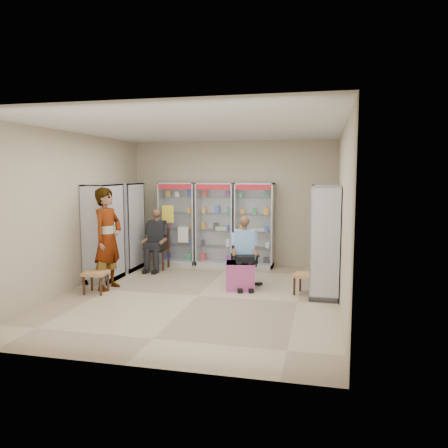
% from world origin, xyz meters
% --- Properties ---
extents(floor, '(6.00, 6.00, 0.00)m').
position_xyz_m(floor, '(0.00, 0.00, 0.00)').
color(floor, tan).
rests_on(floor, ground).
extents(room_shell, '(5.02, 6.02, 3.01)m').
position_xyz_m(room_shell, '(0.00, 0.00, 1.97)').
color(room_shell, tan).
rests_on(room_shell, ground).
extents(cabinet_back_left, '(0.90, 0.50, 2.00)m').
position_xyz_m(cabinet_back_left, '(-1.30, 2.73, 1.00)').
color(cabinet_back_left, '#B3B6BA').
rests_on(cabinet_back_left, floor).
extents(cabinet_back_mid, '(0.90, 0.50, 2.00)m').
position_xyz_m(cabinet_back_mid, '(-0.35, 2.73, 1.00)').
color(cabinet_back_mid, '#BBBDC3').
rests_on(cabinet_back_mid, floor).
extents(cabinet_back_right, '(0.90, 0.50, 2.00)m').
position_xyz_m(cabinet_back_right, '(0.60, 2.73, 1.00)').
color(cabinet_back_right, '#ADAFB5').
rests_on(cabinet_back_right, floor).
extents(cabinet_right_far, '(0.90, 0.50, 2.00)m').
position_xyz_m(cabinet_right_far, '(2.23, 1.60, 1.00)').
color(cabinet_right_far, '#AFB3B7').
rests_on(cabinet_right_far, floor).
extents(cabinet_right_near, '(0.90, 0.50, 2.00)m').
position_xyz_m(cabinet_right_near, '(2.23, 0.50, 1.00)').
color(cabinet_right_near, '#A3A5AA').
rests_on(cabinet_right_near, floor).
extents(cabinet_left_far, '(0.90, 0.50, 2.00)m').
position_xyz_m(cabinet_left_far, '(-2.23, 1.80, 1.00)').
color(cabinet_left_far, '#B6B9BD').
rests_on(cabinet_left_far, floor).
extents(cabinet_left_near, '(0.90, 0.50, 2.00)m').
position_xyz_m(cabinet_left_near, '(-2.23, 0.70, 1.00)').
color(cabinet_left_near, '#B2B3BA').
rests_on(cabinet_left_near, floor).
extents(wooden_chair, '(0.42, 0.42, 0.94)m').
position_xyz_m(wooden_chair, '(-1.55, 2.00, 0.47)').
color(wooden_chair, '#2F2112').
rests_on(wooden_chair, floor).
extents(seated_customer, '(0.44, 0.60, 1.34)m').
position_xyz_m(seated_customer, '(-1.55, 1.95, 0.67)').
color(seated_customer, black).
rests_on(seated_customer, floor).
extents(office_chair, '(0.68, 0.68, 1.03)m').
position_xyz_m(office_chair, '(0.70, 0.89, 0.51)').
color(office_chair, black).
rests_on(office_chair, floor).
extents(seated_shopkeeper, '(0.56, 0.68, 1.31)m').
position_xyz_m(seated_shopkeeper, '(0.70, 0.84, 0.65)').
color(seated_shopkeeper, '#79B3EF').
rests_on(seated_shopkeeper, floor).
extents(pink_trunk, '(0.63, 0.61, 0.52)m').
position_xyz_m(pink_trunk, '(0.66, 0.65, 0.26)').
color(pink_trunk, '#C44EA3').
rests_on(pink_trunk, floor).
extents(tea_glass, '(0.07, 0.07, 0.11)m').
position_xyz_m(tea_glass, '(0.61, 0.71, 0.57)').
color(tea_glass, '#4F2506').
rests_on(tea_glass, pink_trunk).
extents(woven_stool_a, '(0.48, 0.48, 0.39)m').
position_xyz_m(woven_stool_a, '(1.90, 0.54, 0.19)').
color(woven_stool_a, '#A56E45').
rests_on(woven_stool_a, floor).
extents(woven_stool_b, '(0.44, 0.44, 0.41)m').
position_xyz_m(woven_stool_b, '(-1.90, -0.25, 0.20)').
color(woven_stool_b, '#AA9047').
rests_on(woven_stool_b, floor).
extents(standing_man, '(0.58, 0.78, 1.95)m').
position_xyz_m(standing_man, '(-1.83, 0.11, 0.97)').
color(standing_man, gray).
rests_on(standing_man, floor).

